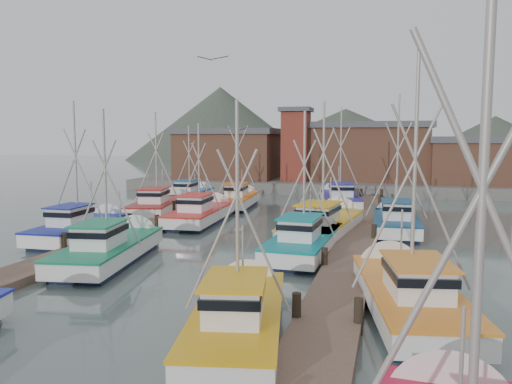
% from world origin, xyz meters
% --- Properties ---
extents(ground, '(260.00, 260.00, 0.00)m').
position_xyz_m(ground, '(0.00, 0.00, 0.00)').
color(ground, '#4E5D5A').
rests_on(ground, ground).
extents(dock_left, '(2.30, 46.00, 1.50)m').
position_xyz_m(dock_left, '(-7.00, 4.04, 0.21)').
color(dock_left, brown).
rests_on(dock_left, ground).
extents(dock_right, '(2.30, 46.00, 1.50)m').
position_xyz_m(dock_right, '(7.00, 4.04, 0.21)').
color(dock_right, brown).
rests_on(dock_right, ground).
extents(quay, '(44.00, 16.00, 1.20)m').
position_xyz_m(quay, '(0.00, 37.00, 0.60)').
color(quay, slate).
rests_on(quay, ground).
extents(shed_left, '(12.72, 8.48, 6.20)m').
position_xyz_m(shed_left, '(-11.00, 35.00, 4.34)').
color(shed_left, brown).
rests_on(shed_left, quay).
extents(shed_center, '(14.84, 9.54, 6.90)m').
position_xyz_m(shed_center, '(6.00, 37.00, 4.69)').
color(shed_center, brown).
rests_on(shed_center, quay).
extents(shed_right, '(8.48, 6.36, 5.20)m').
position_xyz_m(shed_right, '(17.00, 34.00, 3.84)').
color(shed_right, brown).
rests_on(shed_right, quay).
extents(lookout_tower, '(3.60, 3.60, 8.50)m').
position_xyz_m(lookout_tower, '(-2.00, 33.00, 5.55)').
color(lookout_tower, maroon).
rests_on(lookout_tower, quay).
extents(distant_hills, '(175.00, 140.00, 42.00)m').
position_xyz_m(distant_hills, '(-12.76, 122.59, 0.00)').
color(distant_hills, '#485244').
rests_on(distant_hills, ground).
extents(boat_1, '(4.09, 8.72, 8.03)m').
position_xyz_m(boat_1, '(4.37, -10.03, 0.68)').
color(boat_1, black).
rests_on(boat_1, ground).
extents(boat_4, '(4.15, 9.50, 8.44)m').
position_xyz_m(boat_4, '(-4.69, -2.54, 0.68)').
color(boat_4, black).
rests_on(boat_4, ground).
extents(boat_5, '(3.43, 9.23, 8.42)m').
position_xyz_m(boat_5, '(4.51, 1.80, 0.68)').
color(boat_5, black).
rests_on(boat_5, ground).
extents(boat_6, '(3.73, 8.77, 9.16)m').
position_xyz_m(boat_6, '(-9.57, 2.16, 0.68)').
color(boat_6, black).
rests_on(boat_6, ground).
extents(boat_7, '(4.55, 9.64, 10.09)m').
position_xyz_m(boat_7, '(9.51, -6.26, 0.69)').
color(boat_7, black).
rests_on(boat_7, ground).
extents(boat_8, '(3.40, 9.43, 8.11)m').
position_xyz_m(boat_8, '(-4.58, 9.62, 0.68)').
color(boat_8, black).
rests_on(boat_8, ground).
extents(boat_9, '(4.52, 10.72, 9.49)m').
position_xyz_m(boat_9, '(4.87, 7.32, 0.68)').
color(boat_9, black).
rests_on(boat_9, ground).
extents(boat_10, '(4.64, 9.91, 9.18)m').
position_xyz_m(boat_10, '(-9.72, 12.99, 0.68)').
color(boat_10, black).
rests_on(boat_10, ground).
extents(boat_11, '(3.97, 9.07, 9.85)m').
position_xyz_m(boat_11, '(9.22, 9.78, 0.69)').
color(boat_11, black).
rests_on(boat_11, ground).
extents(boat_12, '(3.86, 8.61, 9.85)m').
position_xyz_m(boat_12, '(-4.38, 18.36, 0.68)').
color(boat_12, black).
rests_on(boat_12, ground).
extents(boat_13, '(4.84, 10.30, 9.90)m').
position_xyz_m(boat_13, '(4.27, 21.60, 0.68)').
color(boat_13, black).
rests_on(boat_13, ground).
extents(boat_14, '(3.35, 8.58, 8.10)m').
position_xyz_m(boat_14, '(-9.90, 20.36, 0.68)').
color(boat_14, black).
rests_on(boat_14, ground).
extents(gull_near, '(1.53, 0.66, 0.24)m').
position_xyz_m(gull_near, '(0.52, -1.80, 10.02)').
color(gull_near, gray).
rests_on(gull_near, ground).
extents(gull_far, '(1.51, 0.66, 0.24)m').
position_xyz_m(gull_far, '(-0.94, 6.62, 6.80)').
color(gull_far, gray).
rests_on(gull_far, ground).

